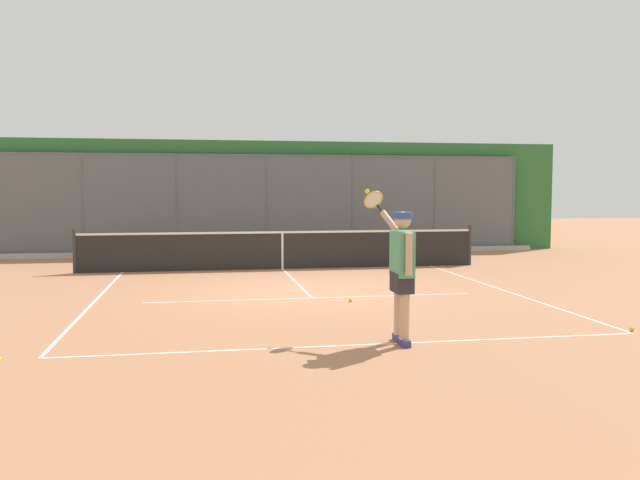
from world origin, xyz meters
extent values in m
plane|color=#B27551|center=(0.00, 0.00, 0.00)|extent=(60.00, 60.00, 0.00)
cube|color=white|center=(0.00, 4.62, 0.00)|extent=(7.85, 0.05, 0.01)
cube|color=white|center=(0.00, 0.84, 0.00)|extent=(6.12, 0.05, 0.01)
cube|color=white|center=(-3.92, 0.42, 0.00)|extent=(0.05, 8.41, 0.01)
cube|color=white|center=(3.92, 0.42, 0.00)|extent=(0.05, 8.41, 0.01)
cube|color=white|center=(0.00, -1.48, 0.00)|extent=(0.05, 4.63, 0.01)
cylinder|color=#565B60|center=(-8.26, -7.83, 1.55)|extent=(0.07, 0.07, 3.11)
cylinder|color=#565B60|center=(-5.51, -7.83, 1.55)|extent=(0.07, 0.07, 3.11)
cylinder|color=#565B60|center=(-2.75, -7.83, 1.55)|extent=(0.07, 0.07, 3.11)
cylinder|color=#565B60|center=(0.00, -7.83, 1.55)|extent=(0.07, 0.07, 3.11)
cylinder|color=#565B60|center=(2.75, -7.83, 1.55)|extent=(0.07, 0.07, 3.11)
cylinder|color=#565B60|center=(5.51, -7.83, 1.55)|extent=(0.07, 0.07, 3.11)
cylinder|color=#565B60|center=(0.00, -7.83, 3.07)|extent=(16.52, 0.05, 0.05)
cube|color=#565B60|center=(0.00, -7.83, 1.55)|extent=(16.52, 0.02, 3.11)
cube|color=#2D6B33|center=(0.00, -8.48, 1.77)|extent=(19.52, 0.90, 3.55)
cube|color=#ADADA8|center=(0.00, -7.65, 0.07)|extent=(17.52, 0.18, 0.15)
cylinder|color=#2D2D2D|center=(-5.03, -3.79, 0.54)|extent=(0.09, 0.09, 1.07)
cylinder|color=#2D2D2D|center=(5.03, -3.79, 0.54)|extent=(0.09, 0.09, 1.07)
cube|color=black|center=(0.00, -3.79, 0.46)|extent=(9.98, 0.02, 0.91)
cube|color=white|center=(0.00, -3.79, 0.94)|extent=(9.98, 0.04, 0.05)
cube|color=white|center=(0.00, -3.79, 0.46)|extent=(0.05, 0.04, 0.91)
cube|color=navy|center=(-0.55, 4.77, 0.04)|extent=(0.12, 0.26, 0.09)
cylinder|color=tan|center=(-0.55, 4.77, 0.49)|extent=(0.13, 0.13, 0.80)
cube|color=navy|center=(-0.56, 4.50, 0.04)|extent=(0.12, 0.26, 0.09)
cylinder|color=tan|center=(-0.56, 4.50, 0.49)|extent=(0.13, 0.13, 0.80)
cube|color=#28282D|center=(-0.55, 4.64, 0.81)|extent=(0.23, 0.42, 0.26)
cube|color=#4C9E6B|center=(-0.55, 4.64, 1.18)|extent=(0.22, 0.50, 0.58)
cylinder|color=tan|center=(-0.55, 4.94, 1.20)|extent=(0.08, 0.08, 0.53)
cylinder|color=tan|center=(-0.51, 4.18, 1.58)|extent=(0.19, 0.40, 0.30)
sphere|color=tan|center=(-0.55, 4.64, 1.62)|extent=(0.22, 0.22, 0.22)
cylinder|color=#284C93|center=(-0.55, 4.64, 1.68)|extent=(0.26, 0.26, 0.08)
cube|color=#284C93|center=(-0.56, 4.52, 1.65)|extent=(0.19, 0.20, 0.02)
cylinder|color=black|center=(-0.45, 3.94, 1.74)|extent=(0.08, 0.17, 0.13)
torus|color=gold|center=(-0.40, 3.76, 1.87)|extent=(0.33, 0.26, 0.26)
cylinder|color=silver|center=(-0.40, 3.76, 1.87)|extent=(0.28, 0.20, 0.21)
sphere|color=#C1D138|center=(-0.35, 3.59, 1.99)|extent=(0.07, 0.07, 0.07)
sphere|color=#CCDB33|center=(-0.61, 1.35, 0.03)|extent=(0.07, 0.07, 0.07)
sphere|color=#C1D138|center=(-4.00, 4.49, 0.03)|extent=(0.07, 0.07, 0.07)
camera|label=1|loc=(1.99, 12.86, 2.01)|focal=37.23mm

